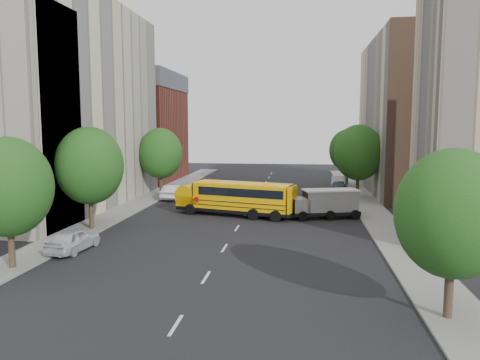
% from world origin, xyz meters
% --- Properties ---
extents(ground, '(120.00, 120.00, 0.00)m').
position_xyz_m(ground, '(0.00, 0.00, 0.00)').
color(ground, black).
rests_on(ground, ground).
extents(sidewalk_left, '(3.00, 80.00, 0.12)m').
position_xyz_m(sidewalk_left, '(-11.50, 5.00, 0.06)').
color(sidewalk_left, slate).
rests_on(sidewalk_left, ground).
extents(sidewalk_right, '(3.00, 80.00, 0.12)m').
position_xyz_m(sidewalk_right, '(11.50, 5.00, 0.06)').
color(sidewalk_right, slate).
rests_on(sidewalk_right, ground).
extents(lane_markings, '(0.15, 64.00, 0.01)m').
position_xyz_m(lane_markings, '(0.00, 10.00, 0.01)').
color(lane_markings, silver).
rests_on(lane_markings, ground).
extents(building_left_cream, '(10.00, 26.00, 20.00)m').
position_xyz_m(building_left_cream, '(-18.00, 6.00, 10.00)').
color(building_left_cream, beige).
rests_on(building_left_cream, ground).
extents(building_left_redbrick, '(10.00, 15.00, 13.00)m').
position_xyz_m(building_left_redbrick, '(-18.00, 28.00, 6.50)').
color(building_left_redbrick, maroon).
rests_on(building_left_redbrick, ground).
extents(building_right_far, '(10.00, 22.00, 18.00)m').
position_xyz_m(building_right_far, '(18.00, 20.00, 9.00)').
color(building_right_far, beige).
rests_on(building_right_far, ground).
extents(building_right_sidewall, '(10.10, 0.30, 18.00)m').
position_xyz_m(building_right_sidewall, '(18.00, 9.00, 9.00)').
color(building_right_sidewall, brown).
rests_on(building_right_sidewall, ground).
extents(street_tree_0, '(4.80, 4.80, 7.41)m').
position_xyz_m(street_tree_0, '(-11.00, -14.00, 4.64)').
color(street_tree_0, '#38281C').
rests_on(street_tree_0, ground).
extents(street_tree_1, '(5.12, 5.12, 7.90)m').
position_xyz_m(street_tree_1, '(-11.00, -4.00, 4.95)').
color(street_tree_1, '#38281C').
rests_on(street_tree_1, ground).
extents(street_tree_2, '(4.99, 4.99, 7.71)m').
position_xyz_m(street_tree_2, '(-11.00, 14.00, 4.83)').
color(street_tree_2, '#38281C').
rests_on(street_tree_2, ground).
extents(street_tree_3, '(4.61, 4.61, 7.11)m').
position_xyz_m(street_tree_3, '(11.00, -18.00, 4.45)').
color(street_tree_3, '#38281C').
rests_on(street_tree_3, ground).
extents(street_tree_4, '(5.25, 5.25, 8.10)m').
position_xyz_m(street_tree_4, '(11.00, 14.00, 5.08)').
color(street_tree_4, '#38281C').
rests_on(street_tree_4, ground).
extents(street_tree_5, '(4.86, 4.86, 7.51)m').
position_xyz_m(street_tree_5, '(11.00, 26.00, 4.70)').
color(street_tree_5, '#38281C').
rests_on(street_tree_5, ground).
extents(school_bus, '(11.05, 5.28, 3.05)m').
position_xyz_m(school_bus, '(-0.94, 3.16, 1.70)').
color(school_bus, black).
rests_on(school_bus, ground).
extents(safari_truck, '(6.17, 3.54, 2.50)m').
position_xyz_m(safari_truck, '(7.04, 3.02, 1.32)').
color(safari_truck, black).
rests_on(safari_truck, ground).
extents(parked_car_0, '(2.14, 4.49, 1.48)m').
position_xyz_m(parked_car_0, '(-9.44, -9.99, 0.74)').
color(parked_car_0, silver).
rests_on(parked_car_0, ground).
extents(parked_car_1, '(1.85, 4.84, 1.57)m').
position_xyz_m(parked_car_1, '(-8.80, 11.55, 0.79)').
color(parked_car_1, silver).
rests_on(parked_car_1, ground).
extents(parked_car_4, '(1.81, 4.43, 1.51)m').
position_xyz_m(parked_car_4, '(9.39, 17.86, 0.75)').
color(parked_car_4, '#364460').
rests_on(parked_car_4, ground).
extents(parked_car_5, '(2.13, 5.00, 1.60)m').
position_xyz_m(parked_car_5, '(9.60, 22.09, 0.80)').
color(parked_car_5, '#969591').
rests_on(parked_car_5, ground).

